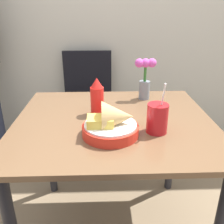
# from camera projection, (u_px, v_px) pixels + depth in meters

# --- Properties ---
(dining_table) EXTENTS (0.95, 0.85, 0.73)m
(dining_table) POSITION_uv_depth(u_px,v_px,m) (114.00, 139.00, 1.25)
(dining_table) COLOR brown
(dining_table) RESTS_ON ground_plane
(chair_far_window) EXTENTS (0.40, 0.40, 0.90)m
(chair_far_window) POSITION_uv_depth(u_px,v_px,m) (88.00, 97.00, 2.09)
(chair_far_window) COLOR black
(chair_far_window) RESTS_ON ground_plane
(food_basket) EXTENTS (0.24, 0.24, 0.15)m
(food_basket) POSITION_uv_depth(u_px,v_px,m) (113.00, 124.00, 1.05)
(food_basket) COLOR red
(food_basket) RESTS_ON dining_table
(ketchup_bottle) EXTENTS (0.07, 0.07, 0.19)m
(ketchup_bottle) POSITION_uv_depth(u_px,v_px,m) (97.00, 97.00, 1.24)
(ketchup_bottle) COLOR red
(ketchup_bottle) RESTS_ON dining_table
(drink_cup) EXTENTS (0.09, 0.09, 0.23)m
(drink_cup) POSITION_uv_depth(u_px,v_px,m) (157.00, 119.00, 1.07)
(drink_cup) COLOR red
(drink_cup) RESTS_ON dining_table
(flower_vase) EXTENTS (0.12, 0.06, 0.24)m
(flower_vase) POSITION_uv_depth(u_px,v_px,m) (145.00, 77.00, 1.43)
(flower_vase) COLOR gray
(flower_vase) RESTS_ON dining_table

